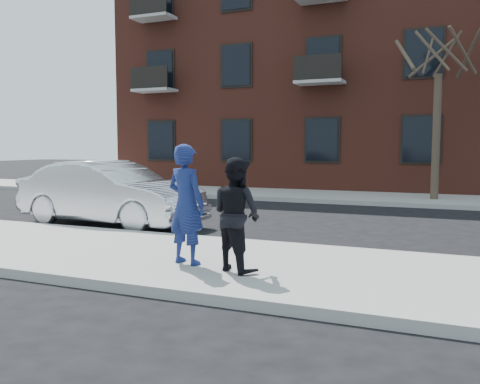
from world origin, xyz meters
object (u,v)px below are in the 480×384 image
at_px(silver_sedan, 110,193).
at_px(man_hoodie, 186,204).
at_px(street_tree, 440,38).
at_px(man_peacoat, 236,214).

distance_m(silver_sedan, man_hoodie, 5.27).
bearing_deg(man_hoodie, street_tree, -91.62).
distance_m(street_tree, man_peacoat, 12.83).
height_order(street_tree, man_peacoat, street_tree).
bearing_deg(man_peacoat, silver_sedan, -10.48).
height_order(man_hoodie, man_peacoat, man_hoodie).
bearing_deg(street_tree, man_peacoat, -101.01).
bearing_deg(silver_sedan, man_peacoat, -120.58).
xyz_separation_m(silver_sedan, man_hoodie, (4.01, -3.42, 0.28)).
bearing_deg(silver_sedan, street_tree, -35.85).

